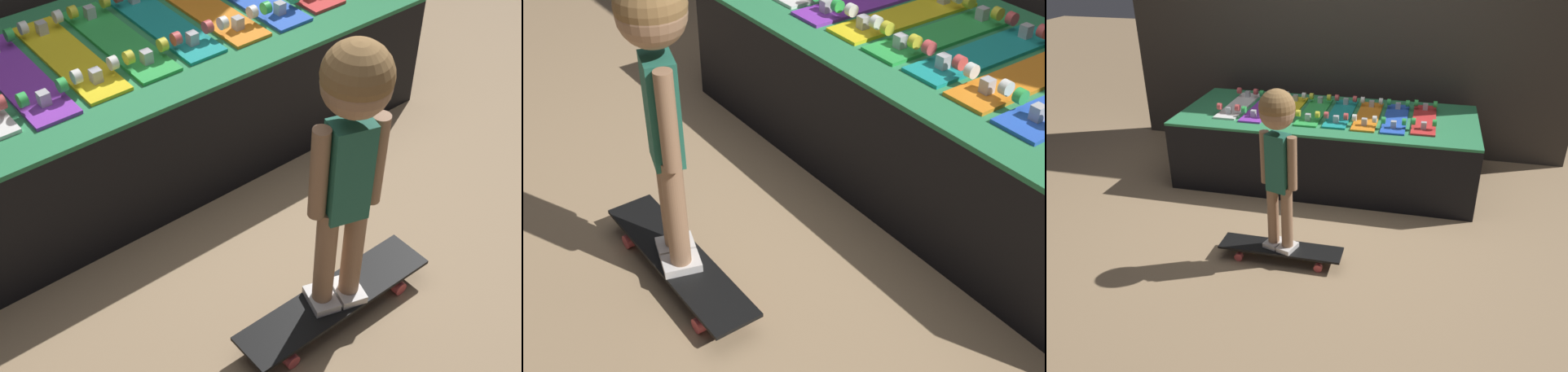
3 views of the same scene
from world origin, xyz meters
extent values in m
plane|color=#9E7F5B|center=(0.00, 0.00, 0.00)|extent=(16.00, 16.00, 0.00)
cube|color=black|center=(0.00, 0.65, 0.27)|extent=(2.35, 0.99, 0.54)
cube|color=#2D7F4C|center=(0.00, 0.65, 0.55)|extent=(2.35, 0.99, 0.02)
cube|color=white|center=(-0.76, 0.68, 0.56)|extent=(0.18, 0.69, 0.01)
cube|color=#B7B7BC|center=(-0.76, 0.90, 0.60)|extent=(0.04, 0.04, 0.05)
cylinder|color=#D84C4C|center=(-0.69, 0.90, 0.62)|extent=(0.03, 0.05, 0.05)
cylinder|color=#D84C4C|center=(-0.84, 0.90, 0.62)|extent=(0.03, 0.05, 0.05)
cube|color=#B7B7BC|center=(-0.76, 0.45, 0.60)|extent=(0.04, 0.04, 0.05)
cylinder|color=#D84C4C|center=(-0.69, 0.45, 0.62)|extent=(0.03, 0.05, 0.05)
cylinder|color=#D84C4C|center=(-0.84, 0.45, 0.62)|extent=(0.03, 0.05, 0.05)
cube|color=purple|center=(-0.54, 0.64, 0.56)|extent=(0.18, 0.69, 0.01)
cube|color=#B7B7BC|center=(-0.54, 0.87, 0.60)|extent=(0.04, 0.04, 0.05)
cylinder|color=green|center=(-0.47, 0.87, 0.62)|extent=(0.03, 0.05, 0.05)
cylinder|color=green|center=(-0.62, 0.87, 0.62)|extent=(0.03, 0.05, 0.05)
cube|color=#B7B7BC|center=(-0.54, 0.42, 0.60)|extent=(0.04, 0.04, 0.05)
cylinder|color=green|center=(-0.47, 0.42, 0.62)|extent=(0.03, 0.05, 0.05)
cylinder|color=green|center=(-0.62, 0.42, 0.62)|extent=(0.03, 0.05, 0.05)
cube|color=yellow|center=(-0.33, 0.66, 0.56)|extent=(0.18, 0.69, 0.01)
cube|color=#B7B7BC|center=(-0.33, 0.89, 0.60)|extent=(0.04, 0.04, 0.05)
cylinder|color=white|center=(-0.25, 0.89, 0.62)|extent=(0.03, 0.05, 0.05)
cylinder|color=white|center=(-0.40, 0.89, 0.62)|extent=(0.03, 0.05, 0.05)
cube|color=#B7B7BC|center=(-0.33, 0.43, 0.60)|extent=(0.04, 0.04, 0.05)
cylinder|color=white|center=(-0.25, 0.43, 0.62)|extent=(0.03, 0.05, 0.05)
cylinder|color=white|center=(-0.40, 0.43, 0.62)|extent=(0.03, 0.05, 0.05)
cube|color=green|center=(-0.11, 0.66, 0.56)|extent=(0.18, 0.69, 0.01)
cube|color=#B7B7BC|center=(-0.11, 0.88, 0.60)|extent=(0.04, 0.04, 0.05)
cylinder|color=yellow|center=(-0.03, 0.88, 0.62)|extent=(0.03, 0.05, 0.05)
cylinder|color=yellow|center=(-0.18, 0.88, 0.62)|extent=(0.03, 0.05, 0.05)
cube|color=#B7B7BC|center=(-0.11, 0.43, 0.60)|extent=(0.04, 0.04, 0.05)
cylinder|color=yellow|center=(-0.03, 0.43, 0.62)|extent=(0.03, 0.05, 0.05)
cylinder|color=yellow|center=(-0.18, 0.43, 0.62)|extent=(0.03, 0.05, 0.05)
cube|color=teal|center=(0.11, 0.66, 0.56)|extent=(0.18, 0.69, 0.01)
cube|color=#B7B7BC|center=(0.11, 0.89, 0.60)|extent=(0.04, 0.04, 0.05)
cylinder|color=#D84C4C|center=(0.18, 0.89, 0.62)|extent=(0.03, 0.05, 0.05)
cylinder|color=#D84C4C|center=(0.03, 0.89, 0.62)|extent=(0.03, 0.05, 0.05)
cube|color=#B7B7BC|center=(0.11, 0.44, 0.60)|extent=(0.04, 0.04, 0.05)
cylinder|color=#D84C4C|center=(0.18, 0.44, 0.62)|extent=(0.03, 0.05, 0.05)
cylinder|color=#D84C4C|center=(0.03, 0.44, 0.62)|extent=(0.03, 0.05, 0.05)
cube|color=orange|center=(0.33, 0.65, 0.56)|extent=(0.18, 0.69, 0.01)
cube|color=#B7B7BC|center=(0.33, 0.88, 0.60)|extent=(0.04, 0.04, 0.05)
cylinder|color=white|center=(0.40, 0.88, 0.62)|extent=(0.03, 0.05, 0.05)
cylinder|color=white|center=(0.25, 0.88, 0.62)|extent=(0.03, 0.05, 0.05)
cube|color=#B7B7BC|center=(0.33, 0.42, 0.60)|extent=(0.04, 0.04, 0.05)
cylinder|color=white|center=(0.40, 0.42, 0.62)|extent=(0.03, 0.05, 0.05)
cylinder|color=white|center=(0.25, 0.42, 0.62)|extent=(0.03, 0.05, 0.05)
cube|color=blue|center=(0.54, 0.64, 0.56)|extent=(0.18, 0.69, 0.01)
cube|color=#B7B7BC|center=(0.54, 0.87, 0.60)|extent=(0.04, 0.04, 0.05)
cylinder|color=green|center=(0.62, 0.87, 0.62)|extent=(0.03, 0.05, 0.05)
cylinder|color=green|center=(0.47, 0.87, 0.62)|extent=(0.03, 0.05, 0.05)
cube|color=#B7B7BC|center=(0.54, 0.42, 0.60)|extent=(0.04, 0.04, 0.05)
cylinder|color=green|center=(0.62, 0.42, 0.62)|extent=(0.03, 0.05, 0.05)
cylinder|color=green|center=(0.47, 0.42, 0.62)|extent=(0.03, 0.05, 0.05)
cube|color=red|center=(0.76, 0.67, 0.56)|extent=(0.18, 0.69, 0.01)
cube|color=#B7B7BC|center=(0.76, 0.90, 0.60)|extent=(0.04, 0.04, 0.05)
cylinder|color=green|center=(0.84, 0.90, 0.62)|extent=(0.03, 0.05, 0.05)
cylinder|color=green|center=(0.69, 0.90, 0.62)|extent=(0.03, 0.05, 0.05)
cube|color=#B7B7BC|center=(0.76, 0.44, 0.60)|extent=(0.04, 0.04, 0.05)
cylinder|color=green|center=(0.84, 0.44, 0.62)|extent=(0.03, 0.05, 0.05)
cylinder|color=green|center=(0.69, 0.44, 0.62)|extent=(0.03, 0.05, 0.05)
cube|color=black|center=(-0.04, -0.61, 0.08)|extent=(0.78, 0.17, 0.01)
cube|color=#B7B7BC|center=(0.22, -0.61, 0.05)|extent=(0.04, 0.04, 0.05)
cylinder|color=#D84C4C|center=(0.22, -0.53, 0.03)|extent=(0.05, 0.03, 0.05)
cylinder|color=#D84C4C|center=(0.22, -0.68, 0.03)|extent=(0.05, 0.03, 0.05)
cube|color=#B7B7BC|center=(-0.30, -0.61, 0.05)|extent=(0.04, 0.04, 0.05)
cylinder|color=#D84C4C|center=(-0.30, -0.53, 0.03)|extent=(0.05, 0.03, 0.05)
cylinder|color=#D84C4C|center=(-0.30, -0.68, 0.03)|extent=(0.05, 0.03, 0.05)
cube|color=silver|center=(0.01, -0.62, 0.11)|extent=(0.13, 0.15, 0.03)
cylinder|color=#997051|center=(0.01, -0.62, 0.32)|extent=(0.07, 0.07, 0.40)
cube|color=silver|center=(-0.09, -0.59, 0.11)|extent=(0.13, 0.15, 0.03)
cylinder|color=#997051|center=(-0.09, -0.59, 0.32)|extent=(0.07, 0.07, 0.40)
cube|color=#236651|center=(-0.04, -0.61, 0.67)|extent=(0.15, 0.13, 0.35)
cylinder|color=#997051|center=(0.05, -0.64, 0.69)|extent=(0.06, 0.06, 0.32)
cylinder|color=#997051|center=(-0.13, -0.58, 0.69)|extent=(0.06, 0.06, 0.32)
sphere|color=#997051|center=(-0.04, -0.61, 0.98)|extent=(0.20, 0.20, 0.20)
sphere|color=olive|center=(-0.04, -0.61, 1.01)|extent=(0.21, 0.21, 0.21)
camera|label=1|loc=(-1.26, -1.74, 2.06)|focal=50.00mm
camera|label=2|loc=(1.70, -1.41, 1.76)|focal=50.00mm
camera|label=3|loc=(0.74, -3.18, 1.88)|focal=35.00mm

